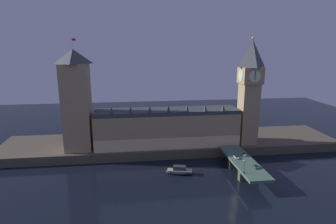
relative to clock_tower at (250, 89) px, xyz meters
The scene contains 12 objects.
ground_plane 67.98m from the clock_tower, 150.36° to the right, with size 400.00×400.00×0.00m, color black.
embankment 61.87m from the clock_tower, 165.53° to the left, with size 220.00×42.00×5.59m.
parliament_hall 56.88m from the clock_tower, behind, with size 89.13×18.87×27.52m.
clock_tower is the anchor object (origin of this frame).
victoria_tower 105.61m from the clock_tower, behind, with size 15.77×15.77×65.85m.
bridge 49.84m from the clock_tower, 114.59° to the right, with size 12.18×46.00×7.44m.
car_northbound_lead 46.69m from the clock_tower, 121.38° to the right, with size 2.02×4.31×1.31m.
car_southbound_lead 54.08m from the clock_tower, 106.08° to the right, with size 2.06×4.18×1.34m.
car_southbound_trail 43.10m from the clock_tower, 115.18° to the right, with size 2.02×3.86×1.51m.
pedestrian_near_rail 60.35m from the clock_tower, 113.11° to the right, with size 0.38×0.38×1.75m.
street_lamp_near 58.58m from the clock_tower, 113.59° to the right, with size 1.34×0.60×6.96m.
boat_upstream 68.55m from the clock_tower, 149.81° to the right, with size 15.79×8.36×4.64m.
Camera 1 is at (-24.93, -138.57, 67.73)m, focal length 30.00 mm.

